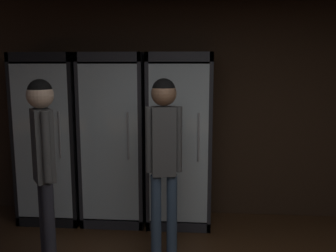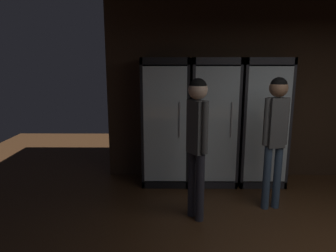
{
  "view_description": "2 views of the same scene",
  "coord_description": "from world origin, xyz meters",
  "px_view_note": "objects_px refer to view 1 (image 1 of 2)",
  "views": [
    {
      "loc": [
        -0.4,
        -1.41,
        1.8
      ],
      "look_at": [
        -0.72,
        2.57,
        1.14
      ],
      "focal_mm": 40.34,
      "sensor_mm": 36.0,
      "label": 1
    },
    {
      "loc": [
        -1.99,
        -1.77,
        1.84
      ],
      "look_at": [
        -2.02,
        2.45,
        0.95
      ],
      "focal_mm": 32.01,
      "sensor_mm": 36.0,
      "label": 2
    }
  ],
  "objects_px": {
    "cooler_left": "(116,139)",
    "shopper_near": "(164,146)",
    "shopper_far": "(43,152)",
    "cooler_far_left": "(53,139)",
    "cooler_center": "(180,142)"
  },
  "relations": [
    {
      "from": "shopper_near",
      "to": "shopper_far",
      "type": "bearing_deg",
      "value": -165.16
    },
    {
      "from": "cooler_far_left",
      "to": "shopper_far",
      "type": "xyz_separation_m",
      "value": [
        0.38,
        -1.17,
        0.13
      ]
    },
    {
      "from": "cooler_center",
      "to": "cooler_left",
      "type": "bearing_deg",
      "value": -179.96
    },
    {
      "from": "cooler_center",
      "to": "shopper_far",
      "type": "bearing_deg",
      "value": -132.8
    },
    {
      "from": "shopper_far",
      "to": "shopper_near",
      "type": "bearing_deg",
      "value": 14.84
    },
    {
      "from": "shopper_near",
      "to": "shopper_far",
      "type": "distance_m",
      "value": 1.02
    },
    {
      "from": "cooler_far_left",
      "to": "shopper_near",
      "type": "xyz_separation_m",
      "value": [
        1.37,
        -0.91,
        0.14
      ]
    },
    {
      "from": "cooler_left",
      "to": "cooler_center",
      "type": "distance_m",
      "value": 0.73
    },
    {
      "from": "cooler_left",
      "to": "shopper_far",
      "type": "relative_size",
      "value": 1.14
    },
    {
      "from": "cooler_far_left",
      "to": "cooler_center",
      "type": "relative_size",
      "value": 1.0
    },
    {
      "from": "cooler_center",
      "to": "shopper_near",
      "type": "height_order",
      "value": "cooler_center"
    },
    {
      "from": "cooler_center",
      "to": "shopper_near",
      "type": "distance_m",
      "value": 0.93
    },
    {
      "from": "shopper_near",
      "to": "shopper_far",
      "type": "relative_size",
      "value": 1.0
    },
    {
      "from": "cooler_left",
      "to": "cooler_center",
      "type": "relative_size",
      "value": 1.0
    },
    {
      "from": "cooler_left",
      "to": "shopper_near",
      "type": "relative_size",
      "value": 1.14
    }
  ]
}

